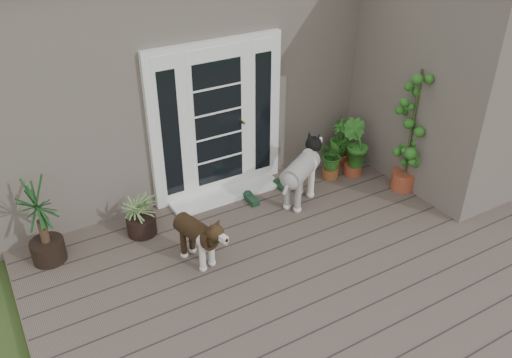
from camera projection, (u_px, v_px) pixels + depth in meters
deck at (323, 277)px, 6.03m from camera, size 6.20×4.60×0.12m
house_main at (170, 51)px, 8.40m from camera, size 7.40×4.00×3.10m
house_wing at (451, 78)px, 7.32m from camera, size 1.60×2.40×3.10m
door_unit at (217, 120)px, 6.98m from camera, size 1.90×0.14×2.15m
door_step at (226, 194)px, 7.37m from camera, size 1.60×0.40×0.05m
brindle_dog at (197, 239)px, 6.02m from camera, size 0.51×0.81×0.63m
white_dog at (300, 178)px, 7.06m from camera, size 0.98×0.80×0.76m
spider_plant at (140, 211)px, 6.48m from camera, size 0.71×0.71×0.65m
yucca at (41, 223)px, 5.93m from camera, size 0.93×0.93×1.06m
herb_a at (331, 162)px, 7.69m from camera, size 0.56×0.56×0.52m
herb_b at (354, 155)px, 7.73m from camera, size 0.58×0.58×0.64m
herb_c at (340, 146)px, 8.04m from camera, size 0.38×0.38×0.59m
sapling at (412, 130)px, 7.09m from camera, size 0.71×0.71×1.83m
clog_left at (280, 185)px, 7.56m from camera, size 0.14×0.28×0.08m
clog_right at (251, 199)px, 7.23m from camera, size 0.16×0.33×0.10m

